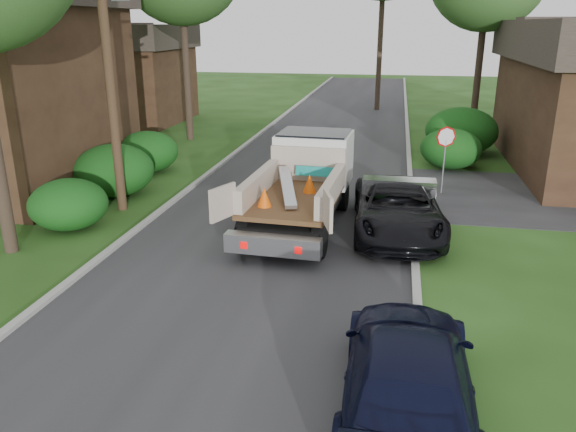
# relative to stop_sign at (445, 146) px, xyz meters

# --- Properties ---
(ground) EXTENTS (120.00, 120.00, 0.00)m
(ground) POSITION_rel_stop_sign_xyz_m (-5.20, -9.00, -1.78)
(ground) COLOR #1F3E11
(ground) RESTS_ON ground
(road) EXTENTS (8.00, 90.00, 0.02)m
(road) POSITION_rel_stop_sign_xyz_m (-5.20, 1.00, -1.77)
(road) COLOR #28282B
(road) RESTS_ON ground
(curb_left) EXTENTS (0.20, 90.00, 0.12)m
(curb_left) POSITION_rel_stop_sign_xyz_m (-9.30, 1.00, -1.72)
(curb_left) COLOR #9E9E99
(curb_left) RESTS_ON ground
(curb_right) EXTENTS (0.20, 90.00, 0.12)m
(curb_right) POSITION_rel_stop_sign_xyz_m (-1.10, 1.00, -1.72)
(curb_right) COLOR #9E9E99
(curb_right) RESTS_ON ground
(stop_sign) EXTENTS (0.71, 0.32, 2.48)m
(stop_sign) POSITION_rel_stop_sign_xyz_m (0.00, 0.00, 0.00)
(stop_sign) COLOR slate
(stop_sign) RESTS_ON ground
(utility_pole) EXTENTS (2.42, 1.25, 10.00)m
(utility_pole) POSITION_rel_stop_sign_xyz_m (-10.68, -4.02, 3.40)
(utility_pole) COLOR #382619
(utility_pole) RESTS_ON ground
(house_left_far) EXTENTS (7.56, 7.56, 6.00)m
(house_left_far) POSITION_rel_stop_sign_xyz_m (-18.70, 13.00, 1.27)
(house_left_far) COLOR #332015
(house_left_far) RESTS_ON ground
(hedge_left_a) EXTENTS (2.34, 2.34, 1.53)m
(hedge_left_a) POSITION_rel_stop_sign_xyz_m (-11.40, -6.00, -1.01)
(hedge_left_a) COLOR #104612
(hedge_left_a) RESTS_ON ground
(hedge_left_b) EXTENTS (2.86, 2.86, 1.87)m
(hedge_left_b) POSITION_rel_stop_sign_xyz_m (-11.70, -2.50, -0.84)
(hedge_left_b) COLOR #104612
(hedge_left_b) RESTS_ON ground
(hedge_left_c) EXTENTS (2.60, 2.60, 1.70)m
(hedge_left_c) POSITION_rel_stop_sign_xyz_m (-12.00, 1.00, -0.93)
(hedge_left_c) COLOR #104612
(hedge_left_c) RESTS_ON ground
(hedge_right_a) EXTENTS (2.60, 2.60, 1.70)m
(hedge_right_a) POSITION_rel_stop_sign_xyz_m (0.60, 4.00, -0.93)
(hedge_right_a) COLOR #104612
(hedge_right_a) RESTS_ON ground
(hedge_right_b) EXTENTS (3.38, 3.38, 2.21)m
(hedge_right_b) POSITION_rel_stop_sign_xyz_m (1.30, 7.00, -0.67)
(hedge_right_b) COLOR #104612
(hedge_right_b) RESTS_ON ground
(flatbed_truck) EXTENTS (3.15, 6.83, 2.54)m
(flatbed_truck) POSITION_rel_stop_sign_xyz_m (-4.50, -3.51, -0.39)
(flatbed_truck) COLOR black
(flatbed_truck) RESTS_ON ground
(black_pickup) EXTENTS (2.90, 5.64, 1.52)m
(black_pickup) POSITION_rel_stop_sign_xyz_m (-1.60, -4.50, -1.02)
(black_pickup) COLOR black
(black_pickup) RESTS_ON ground
(navy_suv) EXTENTS (2.08, 5.09, 1.47)m
(navy_suv) POSITION_rel_stop_sign_xyz_m (-1.40, -12.85, -1.04)
(navy_suv) COLOR black
(navy_suv) RESTS_ON ground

